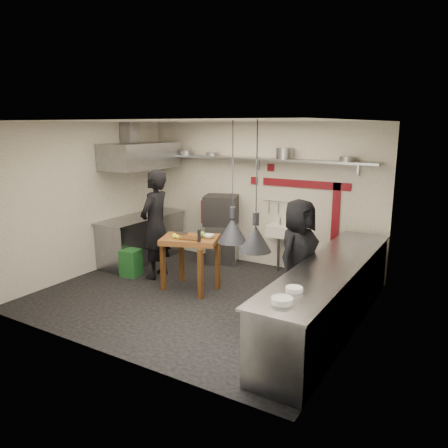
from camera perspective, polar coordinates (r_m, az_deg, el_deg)
The scene contains 47 objects.
floor at distance 7.25m, azimuth -3.16°, elevation -9.46°, with size 5.00×5.00×0.00m, color black.
ceiling at distance 6.71m, azimuth -3.47°, elevation 13.27°, with size 5.00×5.00×0.00m, color beige.
wall_back at distance 8.63m, azimuth 4.59°, elevation 3.81°, with size 5.00×0.04×2.80m, color silver.
wall_front at distance 5.29m, azimuth -16.25°, elevation -2.43°, with size 5.00×0.04×2.80m, color silver.
wall_left at distance 8.48m, azimuth -17.42°, elevation 3.11°, with size 0.04×4.20×2.80m, color silver.
wall_right at distance 5.84m, azimuth 17.42°, elevation -1.09°, with size 0.04×4.20×2.80m, color silver.
red_band_horiz at distance 8.19m, azimuth 10.54°, elevation 5.14°, with size 1.70×0.02×0.14m, color maroon.
red_band_vert at distance 8.08m, azimuth 14.38°, elevation 1.40°, with size 0.14×0.02×1.10m, color maroon.
red_tile_a at distance 8.43m, azimuth 6.13°, elevation 7.34°, with size 0.14×0.02×0.14m, color maroon.
red_tile_b at distance 8.61m, azimuth 3.97°, elevation 5.69°, with size 0.14×0.02×0.14m, color maroon.
back_shelf at distance 8.38m, azimuth 4.12°, elevation 8.51°, with size 4.60×0.34×0.04m, color slate.
shelf_bracket_left at distance 9.52m, azimuth -5.81°, elevation 8.39°, with size 0.04×0.06×0.24m, color slate.
shelf_bracket_mid at distance 8.53m, azimuth 4.57°, elevation 7.90°, with size 0.04×0.06×0.24m, color slate.
shelf_bracket_right at distance 7.87m, azimuth 17.14°, elevation 6.97°, with size 0.04×0.06×0.24m, color slate.
pan_far_left at distance 9.22m, azimuth -4.95°, elevation 9.29°, with size 0.26×0.26×0.09m, color slate.
pan_mid_left at distance 8.86m, azimuth -1.54°, elevation 9.12°, with size 0.26×0.26×0.07m, color slate.
stock_pot at distance 8.13m, azimuth 7.89°, elevation 9.14°, with size 0.31×0.31×0.20m, color slate.
pan_right at distance 7.75m, azimuth 15.82°, elevation 8.16°, with size 0.27×0.27×0.08m, color slate.
oven_stand at distance 8.86m, azimuth -0.22°, elevation -2.53°, with size 0.60×0.54×0.80m, color slate.
combi_oven at distance 8.69m, azimuth -0.38°, elevation 1.84°, with size 0.65×0.60×0.58m, color black.
oven_door at distance 8.48m, azimuth -1.22°, elevation 1.56°, with size 0.54×0.03×0.46m, color maroon.
oven_glass at distance 8.44m, azimuth -1.26°, elevation 1.51°, with size 0.35×0.02×0.34m, color black.
hand_sink at distance 8.36m, azimuth 7.34°, elevation -0.88°, with size 0.46×0.34×0.22m, color silver.
sink_tap at distance 8.32m, azimuth 7.37°, elevation 0.32°, with size 0.03×0.03×0.14m, color slate.
sink_drain at distance 8.44m, azimuth 7.14°, elevation -3.84°, with size 0.06×0.06×0.66m, color slate.
utensil_rail at distance 8.38m, azimuth 7.83°, elevation 2.90°, with size 0.02×0.02×0.90m, color slate.
counter_right at distance 6.21m, azimuth 13.66°, elevation -9.25°, with size 0.70×3.80×0.90m, color slate.
counter_right_top at distance 6.05m, azimuth 13.89°, elevation -5.16°, with size 0.76×3.90×0.03m, color slate.
plate_stack at distance 4.64m, azimuth 7.58°, elevation -9.87°, with size 0.23×0.23×0.07m, color silver.
small_bowl_right at distance 4.98m, azimuth 9.14°, elevation -8.42°, with size 0.19×0.19×0.05m, color silver.
counter_left at distance 9.16m, azimuth -10.67°, elevation -1.92°, with size 0.70×1.90×0.90m, color slate.
counter_left_top at distance 9.05m, azimuth -10.79°, elevation 0.93°, with size 0.76×2.00×0.03m, color slate.
extractor_hood at distance 8.85m, azimuth -10.88°, elevation 8.74°, with size 0.78×1.60×0.50m, color slate.
hood_duct at distance 9.00m, azimuth -12.20°, elevation 11.30°, with size 0.28×0.28×0.50m, color slate.
green_bin at distance 8.30m, azimuth -12.05°, elevation -4.96°, with size 0.32×0.32×0.50m, color #1D5C26.
prep_table at distance 7.42m, azimuth -4.41°, elevation -5.16°, with size 0.92×0.64×0.92m, color brown, non-canonical shape.
cutting_board at distance 7.16m, azimuth -4.36°, elevation -1.87°, with size 0.32×0.23×0.03m, color #4E2D12.
pepper_mill at distance 6.95m, azimuth -3.27°, elevation -1.58°, with size 0.05×0.05×0.20m, color black.
lemon_a at distance 7.24m, azimuth -6.49°, elevation -1.54°, with size 0.08×0.08×0.08m, color yellow.
lemon_b at distance 7.18m, azimuth -6.11°, elevation -1.67°, with size 0.07×0.07×0.07m, color yellow.
veg_ball at distance 7.28m, azimuth -2.86°, elevation -1.31°, with size 0.09×0.09×0.09m, color #578631.
steel_tray at distance 7.49m, azimuth -5.58°, elevation -1.23°, with size 0.19×0.13×0.03m, color slate.
bowl at distance 7.21m, azimuth -2.04°, elevation -1.61°, with size 0.19×0.19×0.06m, color silver.
heat_lamp_near at distance 5.32m, azimuth 1.14°, elevation 5.39°, with size 0.37×0.37×1.49m, color black, non-canonical shape.
heat_lamp_far at distance 4.57m, azimuth 4.26°, elevation 4.78°, with size 0.35×0.35×1.38m, color black, non-canonical shape.
chef_left at distance 7.98m, azimuth -8.98°, elevation -0.07°, with size 0.72×0.47×1.97m, color black.
chef_right at distance 6.56m, azimuth 9.67°, elevation -4.13°, with size 0.83×0.54×1.71m, color black.
Camera 1 is at (3.79, -5.53, 2.74)m, focal length 35.00 mm.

